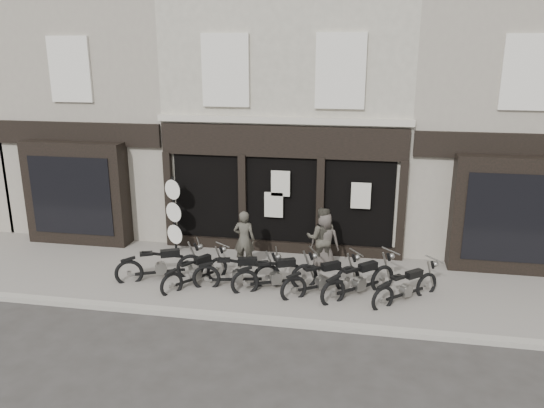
% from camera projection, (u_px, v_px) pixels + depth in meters
% --- Properties ---
extents(ground_plane, '(90.00, 90.00, 0.00)m').
position_uv_depth(ground_plane, '(262.00, 297.00, 13.24)').
color(ground_plane, '#2D2B28').
rests_on(ground_plane, ground).
extents(pavement, '(30.00, 4.20, 0.12)m').
position_uv_depth(pavement, '(268.00, 280.00, 14.07)').
color(pavement, slate).
rests_on(pavement, ground_plane).
extents(kerb, '(30.00, 0.25, 0.13)m').
position_uv_depth(kerb, '(251.00, 319.00, 12.04)').
color(kerb, gray).
rests_on(kerb, ground_plane).
extents(central_building, '(7.30, 6.22, 8.34)m').
position_uv_depth(central_building, '(296.00, 108.00, 17.72)').
color(central_building, '#B3AD9A').
rests_on(central_building, ground).
extents(neighbour_left, '(5.60, 6.73, 8.34)m').
position_uv_depth(neighbour_left, '(119.00, 106.00, 18.78)').
color(neighbour_left, gray).
rests_on(neighbour_left, ground).
extents(neighbour_right, '(5.60, 6.73, 8.34)m').
position_uv_depth(neighbour_right, '(497.00, 113.00, 16.59)').
color(neighbour_right, gray).
rests_on(neighbour_right, ground).
extents(motorcycle_0, '(2.16, 1.25, 1.11)m').
position_uv_depth(motorcycle_0, '(161.00, 268.00, 13.94)').
color(motorcycle_0, black).
rests_on(motorcycle_0, ground).
extents(motorcycle_1, '(1.44, 1.80, 1.00)m').
position_uv_depth(motorcycle_1, '(196.00, 274.00, 13.63)').
color(motorcycle_1, black).
rests_on(motorcycle_1, ground).
extents(motorcycle_2, '(2.24, 0.83, 1.09)m').
position_uv_depth(motorcycle_2, '(238.00, 275.00, 13.50)').
color(motorcycle_2, black).
rests_on(motorcycle_2, ground).
extents(motorcycle_3, '(2.12, 1.22, 1.09)m').
position_uv_depth(motorcycle_3, '(276.00, 277.00, 13.36)').
color(motorcycle_3, black).
rests_on(motorcycle_3, ground).
extents(motorcycle_4, '(1.96, 1.49, 1.07)m').
position_uv_depth(motorcycle_4, '(322.00, 281.00, 13.15)').
color(motorcycle_4, black).
rests_on(motorcycle_4, ground).
extents(motorcycle_5, '(1.88, 1.74, 1.10)m').
position_uv_depth(motorcycle_5, '(359.00, 283.00, 13.03)').
color(motorcycle_5, black).
rests_on(motorcycle_5, ground).
extents(motorcycle_6, '(1.73, 1.59, 1.01)m').
position_uv_depth(motorcycle_6, '(406.00, 289.00, 12.76)').
color(motorcycle_6, black).
rests_on(motorcycle_6, ground).
extents(man_left, '(0.60, 0.40, 1.64)m').
position_uv_depth(man_left, '(244.00, 239.00, 14.56)').
color(man_left, '#3F3C33').
rests_on(man_left, pavement).
extents(man_centre, '(0.89, 0.72, 1.74)m').
position_uv_depth(man_centre, '(322.00, 238.00, 14.53)').
color(man_centre, '#3D3A31').
rests_on(man_centre, pavement).
extents(man_right, '(0.80, 0.53, 1.61)m').
position_uv_depth(man_right, '(325.00, 241.00, 14.47)').
color(man_right, '#443D38').
rests_on(man_right, pavement).
extents(advert_sign_post, '(0.56, 0.38, 2.43)m').
position_uv_depth(advert_sign_post, '(174.00, 218.00, 15.62)').
color(advert_sign_post, black).
rests_on(advert_sign_post, ground).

